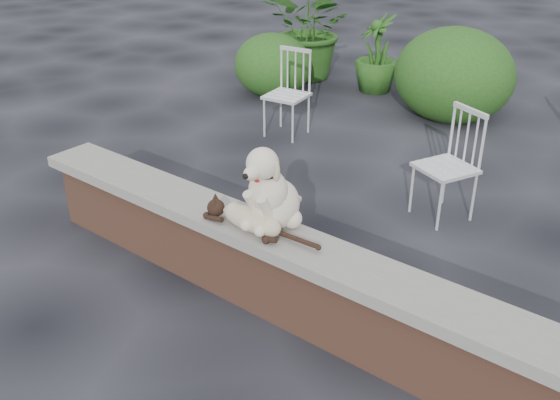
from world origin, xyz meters
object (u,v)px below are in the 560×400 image
Objects in this scene: dog at (275,184)px; cat at (251,218)px; potted_plant_b at (377,53)px; chair_a at (287,94)px; chair_b at (446,166)px; potted_plant_a at (312,28)px.

dog reaches higher than cat.
dog reaches higher than potted_plant_b.
chair_a is (-1.84, 2.48, -0.40)m from dog.
dog is at bearing -61.32° from chair_a.
dog is 0.63× the size of chair_a.
dog is 3.12m from chair_a.
cat is at bearing -78.93° from chair_b.
potted_plant_a is at bearing 121.41° from cat.
cat is (-0.08, -0.15, -0.21)m from dog.
chair_a is at bearing -61.08° from potted_plant_a.
chair_b is (2.20, -0.69, 0.00)m from chair_a.
potted_plant_b is (-1.82, 4.64, -0.15)m from cat.
chair_b is 0.91× the size of potted_plant_b.
dog is at bearing -56.59° from potted_plant_a.
chair_a reaches higher than cat.
cat is at bearing -68.54° from potted_plant_b.
cat is 2.00m from chair_b.
potted_plant_b is at bearing 83.75° from chair_a.
potted_plant_b is (-2.26, 2.70, 0.04)m from chair_b.
chair_b reaches higher than cat.
dog is 0.41× the size of potted_plant_a.
chair_b is at bearing -25.24° from chair_a.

